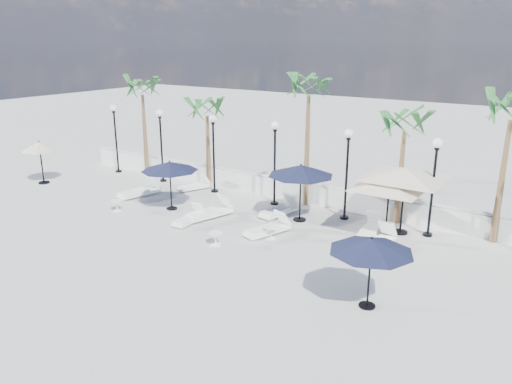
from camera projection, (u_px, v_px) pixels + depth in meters
The scene contains 30 objects.
ground at pixel (179, 252), 17.90m from camera, with size 100.00×100.00×0.00m, color #AEAEA8.
balustrade at pixel (285, 189), 23.73m from camera, with size 26.00×0.30×1.01m.
lamppost_0 at pixel (115, 129), 27.90m from camera, with size 0.36×0.36×3.84m.
lamppost_1 at pixel (161, 135), 26.04m from camera, with size 0.36×0.36×3.84m.
lamppost_2 at pixel (213, 143), 24.19m from camera, with size 0.36×0.36×3.84m.
lamppost_3 at pixel (275, 151), 22.33m from camera, with size 0.36×0.36×3.84m.
lamppost_4 at pixel (347, 162), 20.48m from camera, with size 0.36×0.36×3.84m.
lamppost_5 at pixel (434, 174), 18.62m from camera, with size 0.36×0.36×3.84m.
palm_0 at pixel (142, 92), 27.14m from camera, with size 2.60×2.60×5.50m.
palm_1 at pixel (207, 113), 24.98m from camera, with size 2.60×2.60×4.70m.
palm_2 at pixel (309, 92), 21.56m from camera, with size 2.60×2.60×6.10m.
palm_3 at pixel (405, 128), 19.63m from camera, with size 2.60×2.60×4.90m.
palm_4 at pixel (511, 116), 17.44m from camera, with size 2.60×2.60×5.70m.
lounger_0 at pixel (195, 186), 25.19m from camera, with size 1.14×1.76×0.63m.
lounger_1 at pixel (139, 191), 24.13m from camera, with size 1.15×2.21×0.79m.
lounger_2 at pixel (210, 212), 21.23m from camera, with size 1.24×2.20×0.79m.
lounger_3 at pixel (189, 218), 20.62m from camera, with size 0.70×1.75×0.64m.
lounger_4 at pixel (280, 210), 21.53m from camera, with size 0.98×2.09×0.76m.
lounger_5 at pixel (268, 229), 19.40m from camera, with size 1.22×2.06×0.74m.
lounger_6 at pixel (377, 242), 18.14m from camera, with size 0.86×2.06×0.75m.
lounger_7 at pixel (370, 230), 19.29m from camera, with size 0.89×2.03×0.73m.
side_table_0 at pixel (117, 205), 22.05m from camera, with size 0.52×0.52×0.50m.
side_table_1 at pixel (216, 238), 18.39m from camera, with size 0.51×0.51×0.50m.
side_table_2 at pixel (271, 231), 19.00m from camera, with size 0.51×0.51×0.49m.
parasol_navy_left at pixel (170, 166), 21.82m from camera, with size 2.53×2.53×2.24m.
parasol_navy_mid at pixel (301, 171), 20.37m from camera, with size 2.75×2.75×2.46m.
parasol_navy_right at pixel (371, 246), 13.69m from camera, with size 2.39×2.39×2.14m.
parasol_cream_sq_a at pixel (406, 168), 18.87m from camera, with size 5.79×5.79×2.84m.
parasol_cream_sq_b at pixel (390, 180), 18.54m from camera, with size 4.99×4.99×2.50m.
parasol_cream_small at pixel (39, 147), 25.84m from camera, with size 1.86×1.86×2.28m.
Camera 1 is at (11.43, -12.18, 7.32)m, focal length 35.00 mm.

